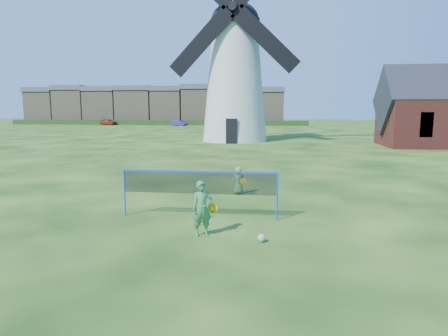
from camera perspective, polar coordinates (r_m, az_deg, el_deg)
ground at (r=13.34m, az=-1.12°, el=-6.69°), size 220.00×220.00×0.00m
windmill at (r=42.41m, az=1.59°, el=13.61°), size 13.21×6.79×19.72m
badminton_net at (r=12.68m, az=-3.63°, el=-2.23°), size 5.05×0.05×1.55m
player_girl at (r=10.99m, az=-3.19°, el=-5.89°), size 0.75×0.56×1.55m
player_boy at (r=16.25m, az=2.11°, el=-1.81°), size 0.69×0.55×1.15m
play_ball at (r=10.70m, az=5.44°, el=-10.06°), size 0.22×0.22×0.22m
terraced_houses at (r=88.60m, az=-10.26°, el=8.94°), size 56.46×8.40×8.35m
hedge at (r=82.31m, az=-10.01°, el=6.49°), size 62.00×0.80×1.00m
car_left at (r=84.81m, az=-16.40°, el=6.44°), size 4.11×2.93×1.30m
car_right at (r=78.25m, az=-6.56°, el=6.51°), size 3.65×2.51×1.14m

